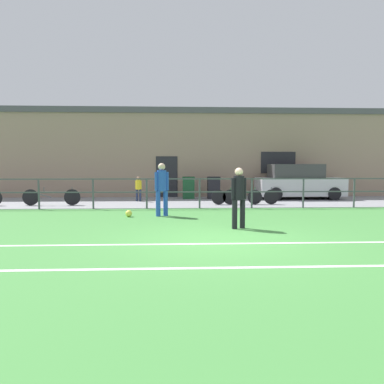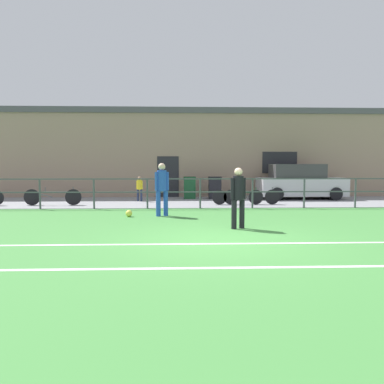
{
  "view_description": "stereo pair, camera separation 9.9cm",
  "coord_description": "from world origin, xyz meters",
  "px_view_note": "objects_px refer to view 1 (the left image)",
  "views": [
    {
      "loc": [
        -0.94,
        -7.91,
        1.63
      ],
      "look_at": [
        -0.41,
        3.43,
        0.82
      ],
      "focal_mm": 34.49,
      "sensor_mm": 36.0,
      "label": 1
    },
    {
      "loc": [
        -0.84,
        -7.91,
        1.63
      ],
      "look_at": [
        -0.41,
        3.43,
        0.82
      ],
      "focal_mm": 34.49,
      "sensor_mm": 36.0,
      "label": 2
    }
  ],
  "objects_px": {
    "bicycle_parked_3": "(237,197)",
    "soccer_ball_match": "(129,214)",
    "bicycle_parked_0": "(51,197)",
    "parked_car_red": "(298,183)",
    "bicycle_parked_2": "(251,197)",
    "player_goalkeeper": "(239,194)",
    "player_striker": "(162,186)",
    "trash_bin_1": "(214,188)",
    "spectator_child": "(138,187)",
    "trash_bin_0": "(188,188)"
  },
  "relations": [
    {
      "from": "bicycle_parked_2",
      "to": "bicycle_parked_3",
      "type": "bearing_deg",
      "value": 180.0
    },
    {
      "from": "player_goalkeeper",
      "to": "soccer_ball_match",
      "type": "distance_m",
      "value": 3.97
    },
    {
      "from": "parked_car_red",
      "to": "bicycle_parked_2",
      "type": "relative_size",
      "value": 1.73
    },
    {
      "from": "bicycle_parked_0",
      "to": "bicycle_parked_3",
      "type": "distance_m",
      "value": 7.56
    },
    {
      "from": "spectator_child",
      "to": "trash_bin_0",
      "type": "relative_size",
      "value": 1.04
    },
    {
      "from": "trash_bin_1",
      "to": "bicycle_parked_2",
      "type": "bearing_deg",
      "value": -64.85
    },
    {
      "from": "player_striker",
      "to": "parked_car_red",
      "type": "xyz_separation_m",
      "value": [
        6.41,
        5.71,
        -0.16
      ]
    },
    {
      "from": "soccer_ball_match",
      "to": "trash_bin_0",
      "type": "xyz_separation_m",
      "value": [
        2.14,
        6.18,
        0.45
      ]
    },
    {
      "from": "parked_car_red",
      "to": "bicycle_parked_2",
      "type": "distance_m",
      "value": 3.81
    },
    {
      "from": "player_goalkeeper",
      "to": "parked_car_red",
      "type": "distance_m",
      "value": 9.27
    },
    {
      "from": "player_goalkeeper",
      "to": "parked_car_red",
      "type": "bearing_deg",
      "value": 41.2
    },
    {
      "from": "player_striker",
      "to": "trash_bin_0",
      "type": "bearing_deg",
      "value": -120.54
    },
    {
      "from": "player_goalkeeper",
      "to": "bicycle_parked_0",
      "type": "bearing_deg",
      "value": 118.49
    },
    {
      "from": "soccer_ball_match",
      "to": "bicycle_parked_3",
      "type": "distance_m",
      "value": 5.26
    },
    {
      "from": "bicycle_parked_0",
      "to": "bicycle_parked_3",
      "type": "height_order",
      "value": "bicycle_parked_0"
    },
    {
      "from": "player_goalkeeper",
      "to": "soccer_ball_match",
      "type": "height_order",
      "value": "player_goalkeeper"
    },
    {
      "from": "bicycle_parked_3",
      "to": "soccer_ball_match",
      "type": "bearing_deg",
      "value": -140.05
    },
    {
      "from": "bicycle_parked_3",
      "to": "trash_bin_1",
      "type": "distance_m",
      "value": 2.77
    },
    {
      "from": "player_goalkeeper",
      "to": "bicycle_parked_0",
      "type": "xyz_separation_m",
      "value": [
        -6.65,
        5.7,
        -0.53
      ]
    },
    {
      "from": "player_striker",
      "to": "bicycle_parked_0",
      "type": "relative_size",
      "value": 0.74
    },
    {
      "from": "bicycle_parked_2",
      "to": "bicycle_parked_3",
      "type": "relative_size",
      "value": 1.11
    },
    {
      "from": "player_goalkeeper",
      "to": "spectator_child",
      "type": "relative_size",
      "value": 1.41
    },
    {
      "from": "player_goalkeeper",
      "to": "bicycle_parked_3",
      "type": "xyz_separation_m",
      "value": [
        0.91,
        5.7,
        -0.56
      ]
    },
    {
      "from": "parked_car_red",
      "to": "bicycle_parked_3",
      "type": "relative_size",
      "value": 1.92
    },
    {
      "from": "parked_car_red",
      "to": "bicycle_parked_2",
      "type": "xyz_separation_m",
      "value": [
        -2.85,
        -2.49,
        -0.46
      ]
    },
    {
      "from": "parked_car_red",
      "to": "trash_bin_0",
      "type": "distance_m",
      "value": 5.34
    },
    {
      "from": "parked_car_red",
      "to": "trash_bin_0",
      "type": "height_order",
      "value": "parked_car_red"
    },
    {
      "from": "parked_car_red",
      "to": "player_striker",
      "type": "bearing_deg",
      "value": -138.28
    },
    {
      "from": "player_goalkeeper",
      "to": "trash_bin_0",
      "type": "distance_m",
      "value": 8.57
    },
    {
      "from": "spectator_child",
      "to": "trash_bin_0",
      "type": "xyz_separation_m",
      "value": [
        2.31,
        1.22,
        -0.09
      ]
    },
    {
      "from": "player_striker",
      "to": "soccer_ball_match",
      "type": "bearing_deg",
      "value": -12.06
    },
    {
      "from": "soccer_ball_match",
      "to": "bicycle_parked_2",
      "type": "xyz_separation_m",
      "value": [
        4.61,
        3.38,
        0.24
      ]
    },
    {
      "from": "player_striker",
      "to": "bicycle_parked_3",
      "type": "bearing_deg",
      "value": -153.09
    },
    {
      "from": "player_striker",
      "to": "spectator_child",
      "type": "distance_m",
      "value": 4.97
    },
    {
      "from": "player_goalkeeper",
      "to": "trash_bin_0",
      "type": "height_order",
      "value": "player_goalkeeper"
    },
    {
      "from": "player_striker",
      "to": "trash_bin_1",
      "type": "bearing_deg",
      "value": -131.67
    },
    {
      "from": "trash_bin_0",
      "to": "trash_bin_1",
      "type": "distance_m",
      "value": 1.23
    },
    {
      "from": "bicycle_parked_0",
      "to": "soccer_ball_match",
      "type": "bearing_deg",
      "value": -43.72
    },
    {
      "from": "player_striker",
      "to": "parked_car_red",
      "type": "height_order",
      "value": "player_striker"
    },
    {
      "from": "player_goalkeeper",
      "to": "trash_bin_1",
      "type": "xyz_separation_m",
      "value": [
        0.24,
        8.38,
        -0.34
      ]
    },
    {
      "from": "player_goalkeeper",
      "to": "soccer_ball_match",
      "type": "xyz_separation_m",
      "value": [
        -3.12,
        2.33,
        -0.79
      ]
    },
    {
      "from": "parked_car_red",
      "to": "bicycle_parked_0",
      "type": "bearing_deg",
      "value": -167.24
    },
    {
      "from": "spectator_child",
      "to": "parked_car_red",
      "type": "xyz_separation_m",
      "value": [
        7.63,
        0.9,
        0.16
      ]
    },
    {
      "from": "bicycle_parked_2",
      "to": "bicycle_parked_0",
      "type": "bearing_deg",
      "value": 180.0
    },
    {
      "from": "bicycle_parked_2",
      "to": "trash_bin_1",
      "type": "relative_size",
      "value": 2.19
    },
    {
      "from": "player_striker",
      "to": "spectator_child",
      "type": "xyz_separation_m",
      "value": [
        -1.22,
        4.81,
        -0.32
      ]
    },
    {
      "from": "parked_car_red",
      "to": "bicycle_parked_3",
      "type": "xyz_separation_m",
      "value": [
        -3.43,
        -2.49,
        -0.47
      ]
    },
    {
      "from": "player_goalkeeper",
      "to": "player_striker",
      "type": "distance_m",
      "value": 3.23
    },
    {
      "from": "bicycle_parked_0",
      "to": "trash_bin_1",
      "type": "distance_m",
      "value": 7.39
    },
    {
      "from": "spectator_child",
      "to": "trash_bin_0",
      "type": "bearing_deg",
      "value": -134.38
    }
  ]
}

